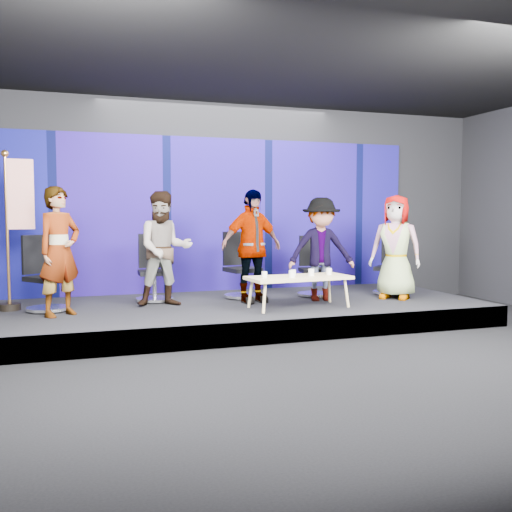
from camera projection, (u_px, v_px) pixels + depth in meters
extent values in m
plane|color=black|center=(313.00, 364.00, 6.14)|extent=(10.00, 10.00, 0.00)
cube|color=black|center=(218.00, 206.00, 9.80)|extent=(10.00, 0.02, 3.50)
cube|color=black|center=(315.00, 31.00, 5.88)|extent=(10.00, 8.00, 0.02)
cube|color=black|center=(244.00, 312.00, 8.50)|extent=(7.00, 3.00, 0.30)
cube|color=#080D60|center=(219.00, 215.00, 9.76)|extent=(7.00, 0.08, 2.60)
cylinder|color=silver|center=(48.00, 309.00, 7.72)|extent=(0.81, 0.81, 0.06)
cylinder|color=silver|center=(48.00, 293.00, 7.70)|extent=(0.07, 0.07, 0.39)
cube|color=black|center=(47.00, 279.00, 7.69)|extent=(0.65, 0.65, 0.07)
cube|color=black|center=(36.00, 254.00, 7.79)|extent=(0.37, 0.30, 0.53)
imported|color=black|center=(60.00, 251.00, 7.31)|extent=(0.73, 0.69, 1.67)
cylinder|color=silver|center=(155.00, 300.00, 8.57)|extent=(0.59, 0.59, 0.06)
cylinder|color=silver|center=(154.00, 285.00, 8.55)|extent=(0.07, 0.07, 0.38)
cube|color=black|center=(154.00, 273.00, 8.53)|extent=(0.47, 0.47, 0.07)
cube|color=black|center=(152.00, 251.00, 8.73)|extent=(0.42, 0.06, 0.52)
imported|color=black|center=(165.00, 249.00, 8.12)|extent=(0.81, 0.64, 1.64)
cylinder|color=silver|center=(243.00, 296.00, 8.92)|extent=(0.69, 0.69, 0.06)
cylinder|color=silver|center=(243.00, 282.00, 8.90)|extent=(0.07, 0.07, 0.39)
cube|color=black|center=(243.00, 270.00, 8.89)|extent=(0.55, 0.55, 0.07)
cube|color=black|center=(235.00, 248.00, 9.07)|extent=(0.43, 0.14, 0.53)
imported|color=black|center=(251.00, 246.00, 8.43)|extent=(1.05, 0.61, 1.68)
cylinder|color=silver|center=(314.00, 294.00, 9.13)|extent=(0.64, 0.64, 0.05)
cylinder|color=silver|center=(314.00, 282.00, 9.11)|extent=(0.06, 0.06, 0.36)
cube|color=black|center=(314.00, 270.00, 9.10)|extent=(0.51, 0.51, 0.06)
cube|color=black|center=(311.00, 251.00, 9.29)|extent=(0.40, 0.12, 0.50)
imported|color=black|center=(321.00, 249.00, 8.62)|extent=(1.10, 0.76, 1.56)
cylinder|color=silver|center=(390.00, 293.00, 9.33)|extent=(0.79, 0.79, 0.06)
cylinder|color=silver|center=(390.00, 280.00, 9.32)|extent=(0.07, 0.07, 0.37)
cube|color=black|center=(390.00, 268.00, 9.30)|extent=(0.63, 0.63, 0.07)
cube|color=black|center=(394.00, 249.00, 9.48)|extent=(0.32, 0.33, 0.51)
imported|color=black|center=(396.00, 247.00, 8.83)|extent=(0.92, 0.92, 1.61)
cube|color=tan|center=(299.00, 278.00, 7.99)|extent=(1.49, 0.72, 0.04)
cylinder|color=tan|center=(264.00, 298.00, 7.54)|extent=(0.04, 0.04, 0.40)
cylinder|color=tan|center=(250.00, 294.00, 7.97)|extent=(0.04, 0.04, 0.40)
cylinder|color=tan|center=(347.00, 293.00, 8.03)|extent=(0.04, 0.04, 0.40)
cylinder|color=tan|center=(329.00, 289.00, 8.47)|extent=(0.04, 0.04, 0.40)
cylinder|color=white|center=(265.00, 275.00, 7.78)|extent=(0.07, 0.07, 0.09)
cylinder|color=white|center=(292.00, 274.00, 7.81)|extent=(0.08, 0.08, 0.10)
cylinder|color=white|center=(293.00, 273.00, 8.03)|extent=(0.07, 0.07, 0.09)
cylinder|color=white|center=(311.00, 272.00, 8.02)|extent=(0.08, 0.08, 0.10)
cylinder|color=white|center=(329.00, 271.00, 8.19)|extent=(0.08, 0.08, 0.09)
cylinder|color=black|center=(10.00, 307.00, 7.80)|extent=(0.29, 0.29, 0.09)
cylinder|color=#CC8C41|center=(7.00, 231.00, 7.73)|extent=(0.04, 0.04, 1.99)
sphere|color=#CC8C41|center=(5.00, 154.00, 7.65)|extent=(0.10, 0.10, 0.10)
cube|color=red|center=(21.00, 194.00, 7.74)|extent=(0.35, 0.08, 0.95)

